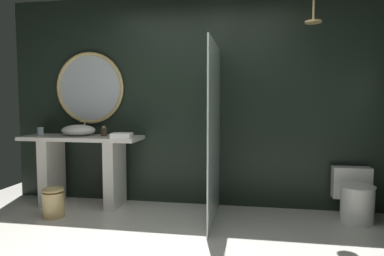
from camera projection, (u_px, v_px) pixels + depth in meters
The scene contains 11 objects.
back_wall_panel at pixel (193, 101), 4.37m from camera, with size 4.80×0.10×2.60m, color black.
vanity_counter at pixel (83, 163), 4.34m from camera, with size 1.47×0.51×0.87m.
vessel_sink at pixel (79, 130), 4.35m from camera, with size 0.42×0.35×0.19m.
tumbler_cup at pixel (40, 131), 4.43m from camera, with size 0.08×0.08×0.10m, color silver.
soap_dispenser at pixel (104, 132), 4.30m from camera, with size 0.07×0.07×0.13m.
round_wall_mirror at pixel (90, 88), 4.50m from camera, with size 0.92×0.04×0.92m.
shower_glass_panel at pixel (214, 133), 3.75m from camera, with size 0.02×1.10×1.92m, color silver.
rain_shower_head at pixel (313, 17), 3.65m from camera, with size 0.17×0.17×0.38m.
toilet at pixel (355, 196), 3.81m from camera, with size 0.41×0.52×0.55m.
waste_bin at pixel (53, 202), 3.91m from camera, with size 0.24×0.24×0.34m.
folded_hand_towel at pixel (122, 136), 4.06m from camera, with size 0.23×0.19×0.06m, color white.
Camera 1 is at (0.74, -2.42, 1.31)m, focal length 32.61 mm.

